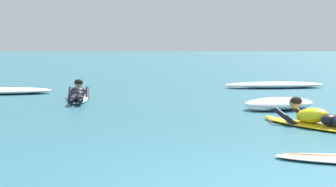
{
  "coord_description": "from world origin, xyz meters",
  "views": [
    {
      "loc": [
        -0.59,
        -5.05,
        1.47
      ],
      "look_at": [
        -0.54,
        6.61,
        0.31
      ],
      "focal_mm": 56.8,
      "sensor_mm": 36.0,
      "label": 1
    }
  ],
  "objects": [
    {
      "name": "ground_plane",
      "position": [
        0.0,
        10.0,
        0.0
      ],
      "size": [
        120.0,
        120.0,
        0.0
      ],
      "primitive_type": "plane",
      "color": "#2D6B7A"
    },
    {
      "name": "surfer_near",
      "position": [
        1.96,
        3.82,
        0.14
      ],
      "size": [
        1.79,
        2.36,
        0.54
      ],
      "color": "yellow",
      "rests_on": "ground"
    },
    {
      "name": "surfer_far",
      "position": [
        -2.83,
        8.03,
        0.14
      ],
      "size": [
        0.79,
        2.67,
        0.54
      ],
      "color": "white",
      "rests_on": "ground"
    },
    {
      "name": "whitewater_front",
      "position": [
        1.8,
        6.3,
        0.12
      ],
      "size": [
        1.8,
        1.42,
        0.26
      ],
      "color": "white",
      "rests_on": "ground"
    },
    {
      "name": "whitewater_mid_left",
      "position": [
        2.73,
        11.49,
        0.09
      ],
      "size": [
        3.21,
        1.14,
        0.2
      ],
      "color": "white",
      "rests_on": "ground"
    }
  ]
}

